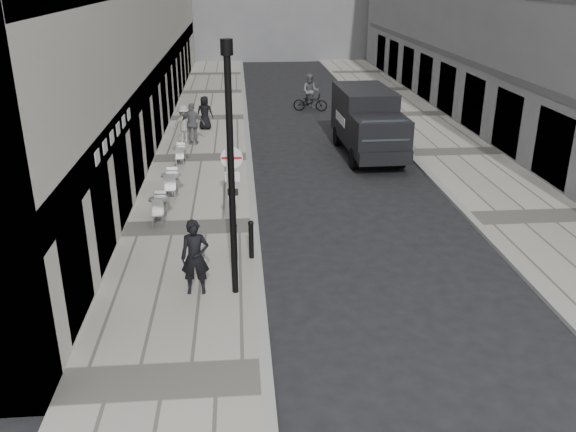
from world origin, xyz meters
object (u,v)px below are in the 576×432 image
at_px(lamppost, 231,161).
at_px(cyclist, 310,97).
at_px(sign_post, 233,188).
at_px(panel_van, 368,120).
at_px(walking_man, 195,257).

relative_size(lamppost, cyclist, 2.87).
xyz_separation_m(sign_post, cyclist, (4.34, 19.48, -1.42)).
bearing_deg(panel_van, cyclist, 97.12).
relative_size(walking_man, panel_van, 0.32).
xyz_separation_m(sign_post, lamppost, (0.00, -1.74, 1.24)).
height_order(lamppost, cyclist, lamppost).
relative_size(sign_post, cyclist, 1.57).
height_order(lamppost, panel_van, lamppost).
bearing_deg(lamppost, cyclist, 78.45).
height_order(sign_post, lamppost, lamppost).
height_order(walking_man, panel_van, panel_van).
distance_m(walking_man, sign_post, 2.26).
relative_size(lamppost, panel_van, 1.02).
bearing_deg(walking_man, cyclist, 76.98).
bearing_deg(panel_van, lamppost, -116.95).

